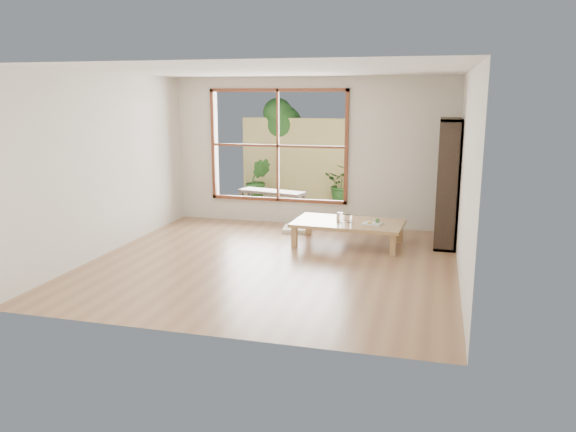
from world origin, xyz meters
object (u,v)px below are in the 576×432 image
garden_bench (272,194)px  bookshelf (447,183)px  low_table (348,224)px  food_tray (373,223)px

garden_bench → bookshelf: bearing=-13.5°
low_table → food_tray: 0.41m
low_table → food_tray: size_ratio=5.39×
food_tray → garden_bench: food_tray is taller
bookshelf → food_tray: bookshelf is taller
low_table → garden_bench: (-1.83, 2.01, 0.06)m
low_table → bookshelf: bearing=17.9°
low_table → garden_bench: garden_bench is taller
low_table → bookshelf: (1.45, 0.37, 0.65)m
food_tray → low_table: bearing=-179.5°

